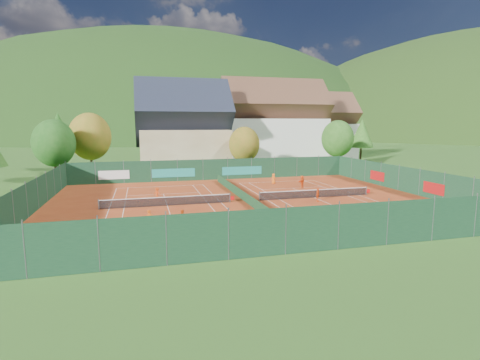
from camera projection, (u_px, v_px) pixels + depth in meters
name	position (u px, v px, depth m)	size (l,w,h in m)	color
ground	(245.00, 202.00, 39.13)	(600.00, 600.00, 0.00)	#2B591B
clay_pad	(245.00, 202.00, 39.12)	(40.00, 32.00, 0.01)	#9E3817
court_markings_left	(167.00, 206.00, 37.10)	(11.03, 23.83, 0.00)	white
court_markings_right	(315.00, 198.00, 41.14)	(11.03, 23.83, 0.00)	white
tennis_net_left	(169.00, 201.00, 37.07)	(13.30, 0.10, 1.02)	#59595B
tennis_net_right	(316.00, 193.00, 41.10)	(13.30, 0.10, 1.02)	#59595B
court_divider	(245.00, 197.00, 39.05)	(0.03, 28.80, 1.00)	#153B20
fence_north	(212.00, 170.00, 54.08)	(40.00, 0.10, 3.00)	#13351F
fence_south	(313.00, 229.00, 23.60)	(40.00, 0.04, 3.00)	#12321E
fence_west	(32.00, 197.00, 33.85)	(0.04, 32.00, 3.00)	#13341F
fence_east	(408.00, 180.00, 44.00)	(0.09, 32.00, 3.00)	#163D24
chalet	(183.00, 132.00, 66.05)	(16.20, 12.00, 16.00)	beige
hotel_block_a	(273.00, 127.00, 76.47)	(21.60, 11.00, 17.25)	silver
hotel_block_b	(318.00, 130.00, 87.76)	(17.28, 10.00, 15.50)	silver
tree_west_front	(54.00, 143.00, 51.88)	(5.72, 5.72, 8.69)	#472B19
tree_west_mid	(90.00, 137.00, 58.53)	(6.44, 6.44, 9.78)	#4B2E1A
tree_west_back	(59.00, 131.00, 64.56)	(5.60, 5.60, 10.00)	#432F18
tree_center	(244.00, 144.00, 60.96)	(5.01, 5.01, 7.60)	#472B19
tree_east_front	(338.00, 139.00, 67.31)	(5.72, 5.72, 8.69)	#412817
tree_east_mid	(362.00, 133.00, 77.38)	(5.04, 5.04, 9.00)	#453018
tree_east_back	(310.00, 130.00, 82.91)	(7.15, 7.15, 10.86)	#4B321B
mountain_backdrop	(197.00, 189.00, 275.47)	(820.00, 530.00, 242.00)	black
ball_hopper	(403.00, 217.00, 30.51)	(0.34, 0.34, 0.80)	slate
loose_ball_0	(178.00, 228.00, 29.06)	(0.07, 0.07, 0.07)	#CCD833
loose_ball_1	(348.00, 227.00, 29.34)	(0.07, 0.07, 0.07)	#CCD833
loose_ball_2	(250.00, 197.00, 41.17)	(0.07, 0.07, 0.07)	#CCD833
player_left_near	(149.00, 220.00, 28.83)	(0.56, 0.37, 1.53)	#CA5211
player_left_mid	(183.00, 218.00, 29.71)	(0.65, 0.51, 1.34)	#CD4F12
player_left_far	(157.00, 193.00, 40.13)	(0.85, 0.49, 1.32)	#D44612
player_right_near	(318.00, 195.00, 38.98)	(0.85, 0.36, 1.46)	#E44C14
player_right_far_a	(274.00, 179.00, 50.55)	(0.69, 0.45, 1.42)	orange
player_right_far_b	(302.00, 182.00, 47.30)	(1.47, 0.47, 1.58)	#F35415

